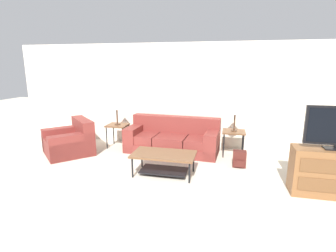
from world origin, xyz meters
TOP-DOWN VIEW (x-y plane):
  - ground_plane at (0.00, 0.00)m, footprint 24.00×24.00m
  - wall_back at (0.00, 4.18)m, footprint 8.97×0.06m
  - couch at (-0.02, 3.58)m, footprint 2.25×1.04m
  - armchair at (-2.36, 2.88)m, footprint 1.45×1.45m
  - coffee_table at (0.11, 2.18)m, footprint 1.19×0.67m
  - side_table_left at (-1.46, 3.60)m, footprint 0.51×0.48m
  - side_table_right at (1.41, 3.60)m, footprint 0.51×0.48m
  - table_lamp_left at (-1.46, 3.60)m, footprint 0.29×0.29m
  - table_lamp_right at (1.41, 3.60)m, footprint 0.29×0.29m
  - tv_console at (2.93, 2.00)m, footprint 1.23×0.45m
  - backpack at (1.54, 2.91)m, footprint 0.27×0.26m

SIDE VIEW (x-z plane):
  - ground_plane at x=0.00m, z-range 0.00..0.00m
  - backpack at x=1.54m, z-range 0.00..0.34m
  - armchair at x=-2.36m, z-range -0.12..0.68m
  - couch at x=-0.02m, z-range -0.11..0.71m
  - coffee_table at x=0.11m, z-range 0.10..0.53m
  - tv_console at x=2.93m, z-range 0.00..0.78m
  - side_table_left at x=-1.46m, z-range 0.23..0.81m
  - side_table_right at x=1.41m, z-range 0.23..0.81m
  - table_lamp_left at x=-1.46m, z-range 0.77..1.39m
  - table_lamp_right at x=1.41m, z-range 0.77..1.39m
  - wall_back at x=0.00m, z-range 0.00..2.60m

